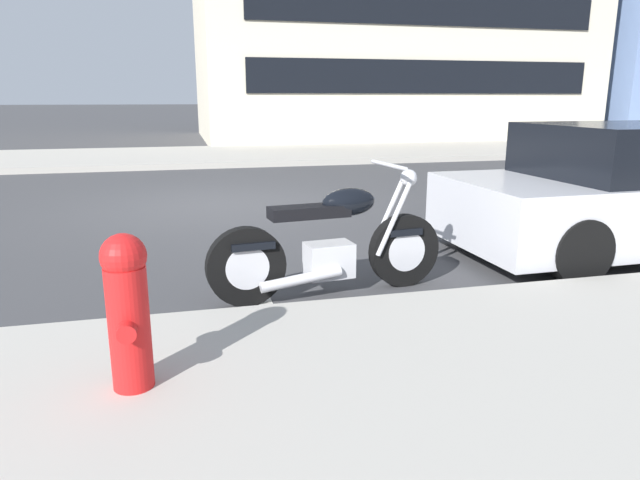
{
  "coord_description": "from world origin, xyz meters",
  "views": [
    {
      "loc": [
        -0.64,
        -9.08,
        1.68
      ],
      "look_at": [
        0.48,
        -4.56,
        0.51
      ],
      "focal_mm": 32.06,
      "sensor_mm": 36.0,
      "label": 1
    }
  ],
  "objects": [
    {
      "name": "parked_car_near_corner",
      "position": [
        4.22,
        -3.88,
        0.66
      ],
      "size": [
        4.17,
        1.97,
        1.4
      ],
      "rotation": [
        0.0,
        0.0,
        0.02
      ],
      "color": "silver",
      "rests_on": "ground"
    },
    {
      "name": "ground_plane",
      "position": [
        0.0,
        0.0,
        0.0
      ],
      "size": [
        260.0,
        260.0,
        0.0
      ],
      "primitive_type": "plane",
      "color": "#3D3D3F"
    },
    {
      "name": "sidewalk_far_curb",
      "position": [
        12.0,
        7.39,
        0.07
      ],
      "size": [
        120.0,
        5.0,
        0.14
      ],
      "primitive_type": "cube",
      "color": "#ADA89E",
      "rests_on": "ground"
    },
    {
      "name": "townhouse_mid_block",
      "position": [
        7.74,
        14.55,
        5.33
      ],
      "size": [
        14.67,
        9.8,
        10.65
      ],
      "color": "beige",
      "rests_on": "ground"
    },
    {
      "name": "parking_stall_stripe",
      "position": [
        0.0,
        -4.29,
        0.0
      ],
      "size": [
        0.12,
        2.2,
        0.01
      ],
      "primitive_type": "cube",
      "color": "silver",
      "rests_on": "ground"
    },
    {
      "name": "fire_hydrant",
      "position": [
        -0.95,
        -6.07,
        0.6
      ],
      "size": [
        0.24,
        0.36,
        0.86
      ],
      "color": "red",
      "rests_on": "sidewalk_near_curb"
    },
    {
      "name": "parked_motorcycle",
      "position": [
        0.6,
        -4.5,
        0.44
      ],
      "size": [
        2.12,
        0.63,
        1.13
      ],
      "rotation": [
        0.0,
        0.0,
        0.11
      ],
      "color": "black",
      "rests_on": "ground"
    }
  ]
}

